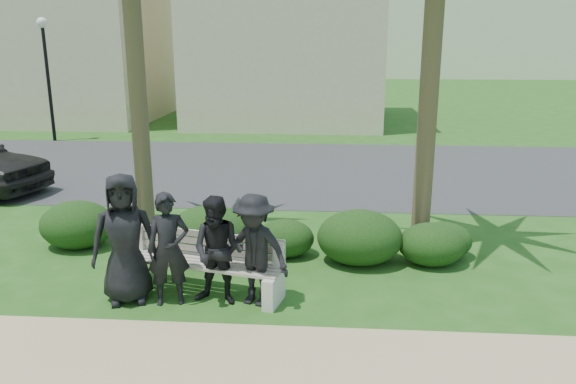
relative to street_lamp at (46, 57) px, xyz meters
name	(u,v)px	position (x,y,z in m)	size (l,w,h in m)	color
ground	(262,291)	(9.00, -12.00, -2.94)	(160.00, 160.00, 0.00)	#224F16
footpath	(244,359)	(9.00, -13.80, -2.94)	(30.00, 1.60, 0.01)	tan
asphalt_street	(295,169)	(9.00, -4.00, -2.94)	(160.00, 8.00, 0.01)	#2D2D30
stucco_bldg_left	(45,37)	(-3.00, 6.00, 0.72)	(10.40, 8.40, 7.30)	#C4B493
stucco_bldg_right	(287,37)	(8.00, 6.00, 0.72)	(8.40, 8.40, 7.30)	#C4B493
street_lamp	(46,57)	(0.00, 0.00, 0.00)	(0.36, 0.36, 4.29)	black
park_bench	(201,268)	(8.12, -12.08, -2.56)	(2.52, 1.10, 0.84)	gray
man_a	(124,239)	(7.16, -12.42, -2.03)	(0.89, 0.58, 1.83)	black
man_b	(169,249)	(7.78, -12.44, -2.15)	(0.58, 0.38, 1.58)	black
man_c	(218,251)	(8.45, -12.39, -2.18)	(0.74, 0.58, 1.53)	black
man_d	(254,250)	(8.95, -12.38, -2.16)	(1.02, 0.58, 1.58)	black
hedge_a	(77,223)	(5.53, -10.39, -2.52)	(1.30, 1.07, 0.85)	#0F340E
hedge_b	(210,233)	(8.00, -10.83, -2.47)	(1.45, 1.20, 0.95)	#0F340E
hedge_c	(285,237)	(9.22, -10.54, -2.62)	(0.98, 0.81, 0.64)	#0F340E
hedge_d	(360,236)	(10.46, -10.76, -2.49)	(1.39, 1.15, 0.91)	#0F340E
hedge_e	(431,243)	(11.62, -10.75, -2.59)	(1.08, 0.89, 0.70)	#0F340E
hedge_f	(443,239)	(11.88, -10.42, -2.63)	(0.95, 0.78, 0.62)	#0F340E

